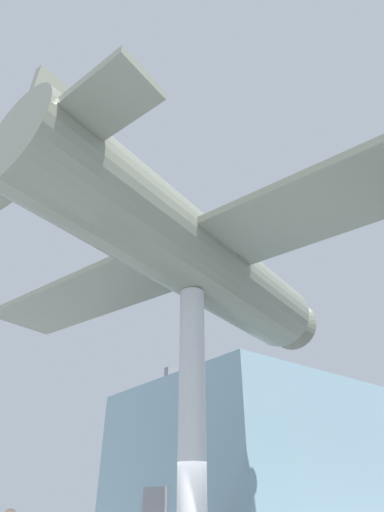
% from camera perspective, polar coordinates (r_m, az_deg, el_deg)
% --- Properties ---
extents(glass_pavilion_left, '(11.90, 13.45, 7.80)m').
position_cam_1_polar(glass_pavilion_left, '(25.30, 9.33, -26.98)').
color(glass_pavilion_left, '#7593A3').
rests_on(glass_pavilion_left, ground_plane).
extents(support_pylon_central, '(0.58, 0.58, 6.23)m').
position_cam_1_polar(support_pylon_central, '(8.97, 0.00, -23.40)').
color(support_pylon_central, '#B7B7BC').
rests_on(support_pylon_central, ground_plane).
extents(suspended_airplane, '(15.69, 11.86, 2.99)m').
position_cam_1_polar(suspended_airplane, '(10.56, 0.77, -0.49)').
color(suspended_airplane, slate).
rests_on(suspended_airplane, support_pylon_central).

